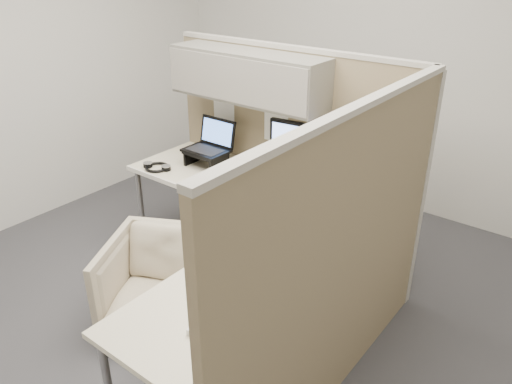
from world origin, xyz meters
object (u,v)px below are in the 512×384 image
Objects in this scene: desk at (247,224)px; monitor_left at (300,151)px; office_chair at (161,280)px; keyboard at (283,206)px.

desk is 4.29× the size of monitor_left.
office_chair is at bearing -118.83° from monitor_left.
desk is at bearing 19.88° from office_chair.
office_chair is 1.23m from monitor_left.
desk is 4.84× the size of keyboard.
monitor_left is (0.02, 0.54, 0.32)m from desk.
office_chair is at bearing -132.12° from desk.
desk is 2.98× the size of office_chair.
office_chair is at bearing -118.64° from keyboard.
keyboard is at bearing -81.15° from monitor_left.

